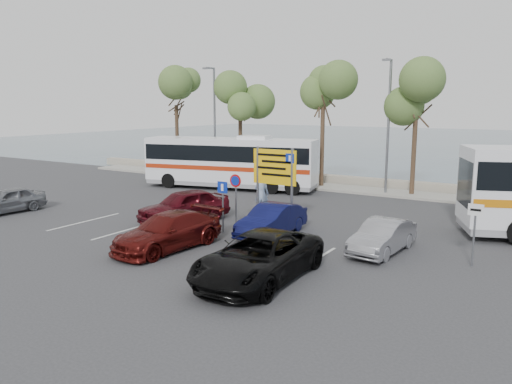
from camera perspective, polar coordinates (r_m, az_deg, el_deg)
The scene contains 23 objects.
ground at distance 21.16m, azimuth -4.58°, elevation -5.16°, with size 120.00×120.00×0.00m, color #333335.
kerb_strip at distance 33.22m, azimuth 9.82°, elevation 0.41°, with size 44.00×2.40×0.15m, color #9C998E.
seawall at distance 35.03m, azimuth 11.05°, elevation 1.23°, with size 48.00×0.80×0.60m, color gray.
sea at distance 77.60m, azimuth 22.68°, elevation 5.14°, with size 140.00×140.00×0.00m, color #3B525E.
tree_far_left at distance 40.13m, azimuth -9.13°, elevation 11.02°, with size 3.20×3.20×7.60m.
tree_left at distance 36.50m, azimuth -1.83°, elevation 10.74°, with size 3.20×3.20×7.20m.
tree_mid at distance 33.38m, azimuth 7.72°, elevation 11.85°, with size 3.20×3.20×8.00m.
tree_right at distance 31.39m, azimuth 17.93°, elevation 10.70°, with size 3.20×3.20×7.40m.
street_lamp_left at distance 37.26m, azimuth -4.83°, elevation 8.53°, with size 0.45×1.15×8.01m.
street_lamp_right at distance 31.34m, azimuth 14.87°, elevation 7.97°, with size 0.45×1.15×8.01m.
direction_sign at distance 22.78m, azimuth 2.14°, elevation 2.19°, with size 2.20×0.12×3.60m.
sign_no_stop at distance 23.07m, azimuth -2.34°, elevation 0.14°, with size 0.60×0.08×2.35m.
sign_parking at distance 21.57m, azimuth -3.82°, elevation -0.85°, with size 0.50×0.07×2.25m.
sign_taxi at distance 18.55m, azimuth 23.71°, elevation -3.62°, with size 0.50×0.07×2.20m.
lane_markings at distance 21.09m, azimuth -8.71°, elevation -5.28°, with size 12.02×4.20×0.01m, color silver, non-canonical shape.
coach_bus_left at distance 32.98m, azimuth -2.97°, elevation 3.23°, with size 11.65×4.91×3.55m.
car_silver_a at distance 28.65m, azimuth -26.59°, elevation -0.86°, with size 1.53×3.81×1.30m, color slate.
car_blue at distance 21.24m, azimuth 1.81°, elevation -3.22°, with size 1.40×4.03×1.33m, color #0F1247.
car_maroon at distance 19.55m, azimuth -10.04°, elevation -4.45°, with size 1.94×4.78×1.39m, color #52100D.
car_red at distance 23.92m, azimuth -8.21°, elevation -1.57°, with size 1.82×4.52×1.54m, color #4D0B13.
suv_black at distance 15.89m, azimuth 0.33°, elevation -7.47°, with size 2.48×5.38×1.50m, color black.
car_silver_b at distance 19.39m, azimuth 14.25°, elevation -4.95°, with size 1.31×3.76×1.24m, color gray.
pedestrian_near at distance 25.43m, azimuth 0.65°, elevation -0.24°, with size 0.73×0.48×2.01m, color #859CC2.
Camera 1 is at (12.12, -16.45, 5.51)m, focal length 35.00 mm.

